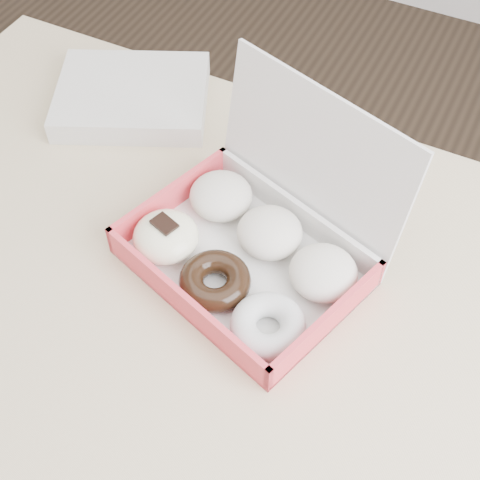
% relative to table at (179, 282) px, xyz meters
% --- Properties ---
extents(ground, '(4.00, 4.00, 0.00)m').
position_rel_table_xyz_m(ground, '(0.00, 0.00, -0.67)').
color(ground, black).
rests_on(ground, ground).
extents(table, '(1.20, 0.80, 0.75)m').
position_rel_table_xyz_m(table, '(0.00, 0.00, 0.00)').
color(table, tan).
rests_on(table, ground).
extents(donut_box, '(0.40, 0.37, 0.24)m').
position_rel_table_xyz_m(donut_box, '(0.11, 0.04, 0.12)').
color(donut_box, silver).
rests_on(donut_box, table).
extents(newspapers, '(0.33, 0.31, 0.04)m').
position_rel_table_xyz_m(newspapers, '(-0.24, 0.26, 0.10)').
color(newspapers, silver).
rests_on(newspapers, table).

